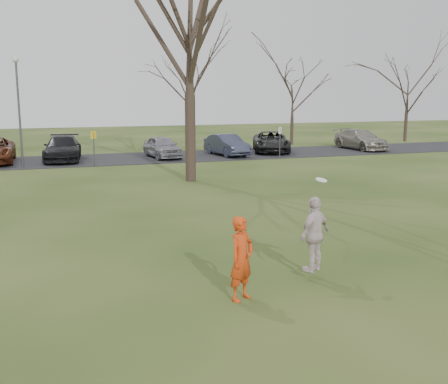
{
  "coord_description": "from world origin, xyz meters",
  "views": [
    {
      "loc": [
        -4.77,
        -10.06,
        4.27
      ],
      "look_at": [
        0.0,
        4.0,
        1.5
      ],
      "focal_mm": 42.64,
      "sensor_mm": 36.0,
      "label": 1
    }
  ],
  "objects_px": {
    "player_defender": "(242,259)",
    "big_tree": "(189,34)",
    "car_6": "(271,142)",
    "car_4": "(162,147)",
    "car_5": "(227,145)",
    "catching_play": "(315,234)",
    "car_7": "(361,139)",
    "lamp_post": "(18,98)",
    "car_3": "(63,148)"
  },
  "relations": [
    {
      "from": "player_defender",
      "to": "big_tree",
      "type": "bearing_deg",
      "value": 47.07
    },
    {
      "from": "player_defender",
      "to": "car_6",
      "type": "relative_size",
      "value": 0.33
    },
    {
      "from": "car_4",
      "to": "big_tree",
      "type": "relative_size",
      "value": 0.3
    },
    {
      "from": "car_5",
      "to": "car_6",
      "type": "height_order",
      "value": "car_6"
    },
    {
      "from": "catching_play",
      "to": "big_tree",
      "type": "height_order",
      "value": "big_tree"
    },
    {
      "from": "car_7",
      "to": "car_5",
      "type": "bearing_deg",
      "value": 179.84
    },
    {
      "from": "lamp_post",
      "to": "car_5",
      "type": "bearing_deg",
      "value": 8.56
    },
    {
      "from": "car_6",
      "to": "car_7",
      "type": "bearing_deg",
      "value": 16.18
    },
    {
      "from": "car_7",
      "to": "player_defender",
      "type": "bearing_deg",
      "value": -130.31
    },
    {
      "from": "player_defender",
      "to": "lamp_post",
      "type": "bearing_deg",
      "value": 70.73
    },
    {
      "from": "car_5",
      "to": "car_6",
      "type": "xyz_separation_m",
      "value": [
        3.74,
        0.96,
        0.03
      ]
    },
    {
      "from": "player_defender",
      "to": "car_6",
      "type": "height_order",
      "value": "player_defender"
    },
    {
      "from": "catching_play",
      "to": "car_7",
      "type": "bearing_deg",
      "value": 55.05
    },
    {
      "from": "car_3",
      "to": "car_4",
      "type": "height_order",
      "value": "car_3"
    },
    {
      "from": "car_5",
      "to": "lamp_post",
      "type": "xyz_separation_m",
      "value": [
        -13.15,
        -1.98,
        3.21
      ]
    },
    {
      "from": "car_7",
      "to": "big_tree",
      "type": "distance_m",
      "value": 20.01
    },
    {
      "from": "car_4",
      "to": "big_tree",
      "type": "height_order",
      "value": "big_tree"
    },
    {
      "from": "car_5",
      "to": "car_6",
      "type": "bearing_deg",
      "value": 5.32
    },
    {
      "from": "car_3",
      "to": "car_7",
      "type": "distance_m",
      "value": 21.83
    },
    {
      "from": "car_5",
      "to": "car_7",
      "type": "distance_m",
      "value": 11.03
    },
    {
      "from": "car_4",
      "to": "player_defender",
      "type": "bearing_deg",
      "value": -104.7
    },
    {
      "from": "car_4",
      "to": "lamp_post",
      "type": "bearing_deg",
      "value": -172.68
    },
    {
      "from": "car_7",
      "to": "car_4",
      "type": "bearing_deg",
      "value": 178.61
    },
    {
      "from": "car_7",
      "to": "catching_play",
      "type": "xyz_separation_m",
      "value": [
        -17.16,
        -24.55,
        0.3
      ]
    },
    {
      "from": "catching_play",
      "to": "big_tree",
      "type": "bearing_deg",
      "value": 86.09
    },
    {
      "from": "car_5",
      "to": "car_3",
      "type": "bearing_deg",
      "value": 167.28
    },
    {
      "from": "car_5",
      "to": "catching_play",
      "type": "distance_m",
      "value": 24.78
    },
    {
      "from": "car_6",
      "to": "car_7",
      "type": "relative_size",
      "value": 1.05
    },
    {
      "from": "car_5",
      "to": "big_tree",
      "type": "bearing_deg",
      "value": -127.66
    },
    {
      "from": "car_6",
      "to": "catching_play",
      "type": "bearing_deg",
      "value": -92.15
    },
    {
      "from": "car_5",
      "to": "player_defender",
      "type": "bearing_deg",
      "value": -117.49
    },
    {
      "from": "car_4",
      "to": "car_7",
      "type": "relative_size",
      "value": 0.83
    },
    {
      "from": "catching_play",
      "to": "lamp_post",
      "type": "relative_size",
      "value": 0.34
    },
    {
      "from": "car_5",
      "to": "catching_play",
      "type": "xyz_separation_m",
      "value": [
        -6.14,
        -24.0,
        0.32
      ]
    },
    {
      "from": "car_3",
      "to": "big_tree",
      "type": "bearing_deg",
      "value": -55.17
    },
    {
      "from": "car_3",
      "to": "car_4",
      "type": "relative_size",
      "value": 1.27
    },
    {
      "from": "car_3",
      "to": "car_5",
      "type": "xyz_separation_m",
      "value": [
        10.82,
        -0.68,
        -0.06
      ]
    },
    {
      "from": "car_6",
      "to": "car_7",
      "type": "height_order",
      "value": "car_6"
    },
    {
      "from": "car_7",
      "to": "big_tree",
      "type": "xyz_separation_m",
      "value": [
        -16.16,
        -10.03,
        6.22
      ]
    },
    {
      "from": "car_6",
      "to": "catching_play",
      "type": "distance_m",
      "value": 26.85
    },
    {
      "from": "car_7",
      "to": "catching_play",
      "type": "distance_m",
      "value": 29.95
    },
    {
      "from": "player_defender",
      "to": "car_3",
      "type": "bearing_deg",
      "value": 64.3
    },
    {
      "from": "car_3",
      "to": "catching_play",
      "type": "distance_m",
      "value": 25.12
    },
    {
      "from": "lamp_post",
      "to": "catching_play",
      "type": "bearing_deg",
      "value": -72.35
    },
    {
      "from": "car_7",
      "to": "big_tree",
      "type": "height_order",
      "value": "big_tree"
    },
    {
      "from": "car_5",
      "to": "big_tree",
      "type": "xyz_separation_m",
      "value": [
        -5.15,
        -9.48,
        6.24
      ]
    },
    {
      "from": "big_tree",
      "to": "catching_play",
      "type": "bearing_deg",
      "value": -93.91
    },
    {
      "from": "car_4",
      "to": "car_5",
      "type": "xyz_separation_m",
      "value": [
        4.5,
        -0.11,
        -0.0
      ]
    },
    {
      "from": "catching_play",
      "to": "car_3",
      "type": "bearing_deg",
      "value": 100.72
    },
    {
      "from": "big_tree",
      "to": "car_7",
      "type": "bearing_deg",
      "value": 31.81
    }
  ]
}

